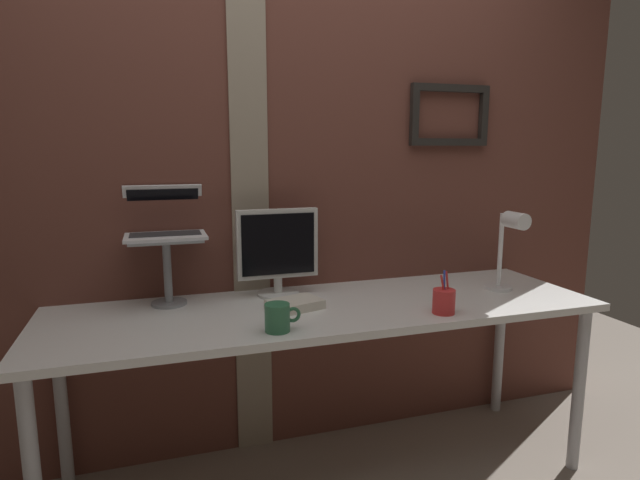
# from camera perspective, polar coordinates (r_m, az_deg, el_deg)

# --- Properties ---
(brick_wall_back) EXTENTS (3.46, 0.16, 2.46)m
(brick_wall_back) POSITION_cam_1_polar(r_m,az_deg,el_deg) (2.36, -4.45, 6.47)
(brick_wall_back) COLOR brown
(brick_wall_back) RESTS_ON ground_plane
(desk) EXTENTS (2.20, 0.66, 0.75)m
(desk) POSITION_cam_1_polar(r_m,az_deg,el_deg) (2.13, 0.83, -8.93)
(desk) COLOR white
(desk) RESTS_ON ground_plane
(monitor) EXTENTS (0.35, 0.18, 0.37)m
(monitor) POSITION_cam_1_polar(r_m,az_deg,el_deg) (2.21, -4.66, -0.97)
(monitor) COLOR silver
(monitor) RESTS_ON desk
(laptop_stand) EXTENTS (0.28, 0.22, 0.27)m
(laptop_stand) POSITION_cam_1_polar(r_m,az_deg,el_deg) (2.16, -16.38, -2.14)
(laptop_stand) COLOR gray
(laptop_stand) RESTS_ON desk
(laptop) EXTENTS (0.31, 0.28, 0.20)m
(laptop) POSITION_cam_1_polar(r_m,az_deg,el_deg) (2.20, -16.61, 1.91)
(laptop) COLOR white
(laptop) RESTS_ON laptop_stand
(desk_lamp) EXTENTS (0.12, 0.20, 0.36)m
(desk_lamp) POSITION_cam_1_polar(r_m,az_deg,el_deg) (2.39, 19.93, -0.27)
(desk_lamp) COLOR white
(desk_lamp) RESTS_ON desk
(pen_cup) EXTENTS (0.09, 0.09, 0.17)m
(pen_cup) POSITION_cam_1_polar(r_m,az_deg,el_deg) (2.05, 13.38, -6.50)
(pen_cup) COLOR red
(pen_cup) RESTS_ON desk
(coffee_mug) EXTENTS (0.13, 0.09, 0.10)m
(coffee_mug) POSITION_cam_1_polar(r_m,az_deg,el_deg) (1.81, -4.61, -8.43)
(coffee_mug) COLOR #33724C
(coffee_mug) RESTS_ON desk
(paper_clutter_stack) EXTENTS (0.23, 0.19, 0.04)m
(paper_clutter_stack) POSITION_cam_1_polar(r_m,az_deg,el_deg) (2.06, -2.75, -7.02)
(paper_clutter_stack) COLOR silver
(paper_clutter_stack) RESTS_ON desk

